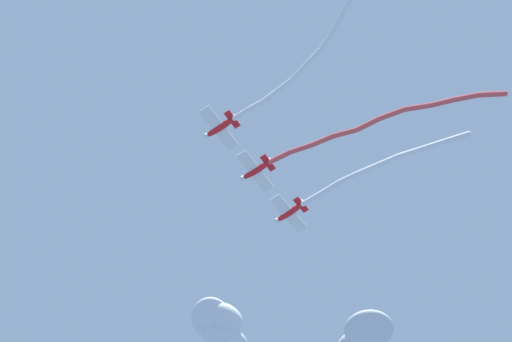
% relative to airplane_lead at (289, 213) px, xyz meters
% --- Properties ---
extents(airplane_lead, '(5.68, 6.82, 1.80)m').
position_rel_airplane_lead_xyz_m(airplane_lead, '(0.00, 0.00, 0.00)').
color(airplane_lead, red).
extents(smoke_trail_lead, '(18.51, 18.58, 1.67)m').
position_rel_airplane_lead_xyz_m(smoke_trail_lead, '(-11.59, -9.69, -0.63)').
color(smoke_trail_lead, white).
extents(airplane_left_wing, '(5.80, 6.65, 1.80)m').
position_rel_airplane_lead_xyz_m(airplane_left_wing, '(-4.97, 6.84, 0.30)').
color(airplane_left_wing, red).
extents(smoke_trail_left_wing, '(20.67, 26.85, 2.30)m').
position_rel_airplane_lead_xyz_m(smoke_trail_left_wing, '(-17.79, -7.16, -0.50)').
color(smoke_trail_left_wing, '#DB4C4C').
extents(airplane_right_wing, '(5.81, 6.64, 1.80)m').
position_rel_airplane_lead_xyz_m(airplane_right_wing, '(-9.93, 13.67, 0.00)').
color(airplane_right_wing, red).
extents(smoke_trail_right_wing, '(20.77, 9.52, 1.95)m').
position_rel_airplane_lead_xyz_m(smoke_trail_right_wing, '(-21.53, 6.60, -0.78)').
color(smoke_trail_right_wing, white).
extents(cloud_west, '(11.14, 12.92, 4.48)m').
position_rel_airplane_lead_xyz_m(cloud_west, '(31.36, 1.93, 9.54)').
color(cloud_west, white).
extents(cloud_east, '(13.75, 9.59, 3.81)m').
position_rel_airplane_lead_xyz_m(cloud_east, '(18.27, -19.14, -1.27)').
color(cloud_east, silver).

